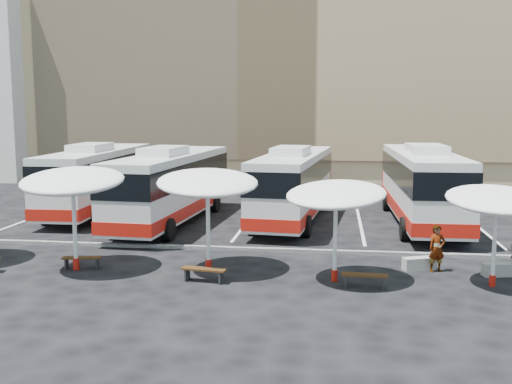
# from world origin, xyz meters

# --- Properties ---
(ground) EXTENTS (120.00, 120.00, 0.00)m
(ground) POSITION_xyz_m (0.00, 0.00, 0.00)
(ground) COLOR black
(ground) RESTS_ON ground
(sandstone_building) EXTENTS (42.00, 18.25, 29.60)m
(sandstone_building) POSITION_xyz_m (0.00, 31.87, 12.63)
(sandstone_building) COLOR tan
(sandstone_building) RESTS_ON ground
(curb_divider) EXTENTS (34.00, 0.25, 0.15)m
(curb_divider) POSITION_xyz_m (0.00, 0.50, 0.07)
(curb_divider) COLOR black
(curb_divider) RESTS_ON ground
(bay_lines) EXTENTS (24.15, 12.00, 0.01)m
(bay_lines) POSITION_xyz_m (0.00, 8.00, 0.01)
(bay_lines) COLOR white
(bay_lines) RESTS_ON ground
(bus_0) EXTENTS (3.29, 12.92, 4.08)m
(bus_0) POSITION_xyz_m (-9.15, 9.10, 2.08)
(bus_0) COLOR silver
(bus_0) RESTS_ON ground
(bus_1) EXTENTS (3.69, 13.14, 4.12)m
(bus_1) POSITION_xyz_m (-3.93, 6.25, 2.10)
(bus_1) COLOR silver
(bus_1) RESTS_ON ground
(bus_2) EXTENTS (3.93, 13.03, 4.07)m
(bus_2) POSITION_xyz_m (2.43, 7.92, 2.08)
(bus_2) COLOR silver
(bus_2) RESTS_ON ground
(bus_3) EXTENTS (3.31, 13.41, 4.24)m
(bus_3) POSITION_xyz_m (9.16, 7.88, 2.17)
(bus_3) COLOR silver
(bus_3) RESTS_ON ground
(sunshade_1) EXTENTS (4.19, 4.23, 3.97)m
(sunshade_1) POSITION_xyz_m (-5.03, -3.32, 3.38)
(sunshade_1) COLOR silver
(sunshade_1) RESTS_ON ground
(sunshade_2) EXTENTS (4.66, 4.70, 3.92)m
(sunshade_2) POSITION_xyz_m (-0.02, -2.86, 3.33)
(sunshade_2) COLOR silver
(sunshade_2) RESTS_ON ground
(sunshade_3) EXTENTS (4.44, 4.47, 3.63)m
(sunshade_3) POSITION_xyz_m (4.67, -3.59, 3.09)
(sunshade_3) COLOR silver
(sunshade_3) RESTS_ON ground
(sunshade_4) EXTENTS (3.71, 3.75, 3.53)m
(sunshade_4) POSITION_xyz_m (10.04, -3.50, 2.99)
(sunshade_4) COLOR silver
(sunshade_4) RESTS_ON ground
(wood_bench_1) EXTENTS (1.50, 0.63, 0.45)m
(wood_bench_1) POSITION_xyz_m (-4.89, -3.14, 0.34)
(wood_bench_1) COLOR #331D0B
(wood_bench_1) RESTS_ON ground
(wood_bench_2) EXTENTS (1.64, 0.66, 0.49)m
(wood_bench_2) POSITION_xyz_m (0.12, -4.27, 0.37)
(wood_bench_2) COLOR #331D0B
(wood_bench_2) RESTS_ON ground
(wood_bench_3) EXTENTS (1.59, 0.51, 0.48)m
(wood_bench_3) POSITION_xyz_m (5.68, -4.26, 0.37)
(wood_bench_3) COLOR #331D0B
(wood_bench_3) RESTS_ON ground
(conc_bench_0) EXTENTS (1.31, 0.84, 0.47)m
(conc_bench_0) POSITION_xyz_m (7.84, -1.61, 0.23)
(conc_bench_0) COLOR gray
(conc_bench_0) RESTS_ON ground
(conc_bench_1) EXTENTS (1.33, 0.69, 0.47)m
(conc_bench_1) POSITION_xyz_m (10.65, -2.13, 0.24)
(conc_bench_1) COLOR gray
(conc_bench_1) RESTS_ON ground
(passenger_0) EXTENTS (0.74, 0.60, 1.76)m
(passenger_0) POSITION_xyz_m (8.44, -1.83, 0.88)
(passenger_0) COLOR black
(passenger_0) RESTS_ON ground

